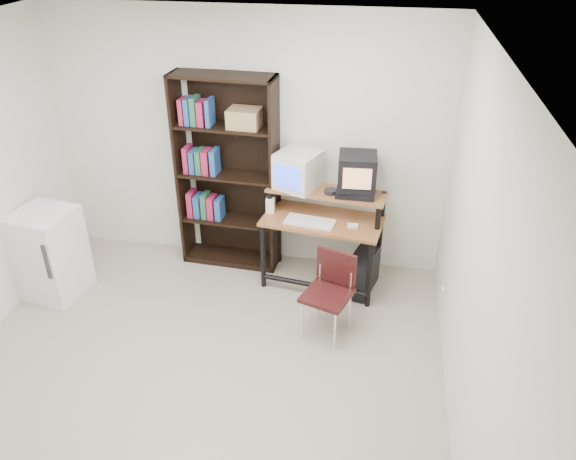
% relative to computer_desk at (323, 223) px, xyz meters
% --- Properties ---
extents(floor, '(4.00, 4.00, 0.01)m').
position_rel_computer_desk_xyz_m(floor, '(-0.84, -1.60, -0.69)').
color(floor, '#ABA18D').
rests_on(floor, ground).
extents(ceiling, '(4.00, 4.00, 0.01)m').
position_rel_computer_desk_xyz_m(ceiling, '(-0.84, -1.60, 1.92)').
color(ceiling, white).
rests_on(ceiling, back_wall).
extents(back_wall, '(4.00, 0.01, 2.60)m').
position_rel_computer_desk_xyz_m(back_wall, '(-0.84, 0.40, 0.62)').
color(back_wall, silver).
rests_on(back_wall, floor).
extents(right_wall, '(0.01, 4.00, 2.60)m').
position_rel_computer_desk_xyz_m(right_wall, '(1.16, -1.60, 0.62)').
color(right_wall, silver).
rests_on(right_wall, floor).
extents(computer_desk, '(1.21, 0.72, 0.98)m').
position_rel_computer_desk_xyz_m(computer_desk, '(0.00, 0.00, 0.00)').
color(computer_desk, '#935A30').
rests_on(computer_desk, floor).
extents(crt_monitor, '(0.49, 0.49, 0.36)m').
position_rel_computer_desk_xyz_m(crt_monitor, '(-0.28, 0.15, 0.47)').
color(crt_monitor, silver).
rests_on(crt_monitor, computer_desk).
extents(vcr, '(0.36, 0.27, 0.08)m').
position_rel_computer_desk_xyz_m(vcr, '(0.29, 0.05, 0.33)').
color(vcr, black).
rests_on(vcr, computer_desk).
extents(crt_tv, '(0.37, 0.37, 0.33)m').
position_rel_computer_desk_xyz_m(crt_tv, '(0.29, 0.08, 0.53)').
color(crt_tv, black).
rests_on(crt_tv, vcr).
extents(cd_spindle, '(0.13, 0.13, 0.05)m').
position_rel_computer_desk_xyz_m(cd_spindle, '(0.06, 0.05, 0.31)').
color(cd_spindle, '#26262B').
rests_on(cd_spindle, computer_desk).
extents(keyboard, '(0.50, 0.28, 0.03)m').
position_rel_computer_desk_xyz_m(keyboard, '(-0.11, -0.12, 0.06)').
color(keyboard, silver).
rests_on(keyboard, computer_desk).
extents(mousepad, '(0.25, 0.22, 0.01)m').
position_rel_computer_desk_xyz_m(mousepad, '(0.28, -0.13, 0.04)').
color(mousepad, black).
rests_on(mousepad, computer_desk).
extents(mouse, '(0.10, 0.06, 0.03)m').
position_rel_computer_desk_xyz_m(mouse, '(0.29, -0.12, 0.06)').
color(mouse, white).
rests_on(mouse, mousepad).
extents(desk_speaker, '(0.08, 0.08, 0.17)m').
position_rel_computer_desk_xyz_m(desk_speaker, '(-0.52, 0.03, 0.12)').
color(desk_speaker, silver).
rests_on(desk_speaker, computer_desk).
extents(pc_tower, '(0.31, 0.49, 0.42)m').
position_rel_computer_desk_xyz_m(pc_tower, '(0.42, -0.08, -0.47)').
color(pc_tower, black).
rests_on(pc_tower, floor).
extents(school_chair, '(0.49, 0.49, 0.77)m').
position_rel_computer_desk_xyz_m(school_chair, '(0.16, -0.74, -0.21)').
color(school_chair, black).
rests_on(school_chair, floor).
extents(bookshelf, '(1.02, 0.39, 2.01)m').
position_rel_computer_desk_xyz_m(bookshelf, '(-1.01, 0.27, 0.34)').
color(bookshelf, black).
rests_on(bookshelf, floor).
extents(mini_fridge, '(0.60, 0.61, 0.89)m').
position_rel_computer_desk_xyz_m(mini_fridge, '(-2.56, -0.63, -0.24)').
color(mini_fridge, white).
rests_on(mini_fridge, floor).
extents(wall_outlet, '(0.02, 0.08, 0.12)m').
position_rel_computer_desk_xyz_m(wall_outlet, '(1.15, -0.45, -0.38)').
color(wall_outlet, beige).
rests_on(wall_outlet, right_wall).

